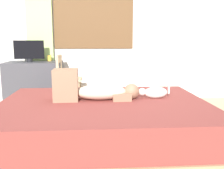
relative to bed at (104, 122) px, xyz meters
name	(u,v)px	position (x,y,z in m)	size (l,w,h in m)	color
ground_plane	(90,150)	(-0.15, -0.19, -0.22)	(16.00, 16.00, 0.00)	tan
back_wall_with_window	(91,20)	(-0.15, 2.06, 1.23)	(6.40, 0.14, 2.90)	silver
bed	(104,122)	(0.00, 0.00, 0.00)	(2.26, 1.73, 0.45)	#997A56
person_lying	(92,89)	(-0.12, 0.11, 0.34)	(0.94, 0.29, 0.34)	#CCB299
cat	(154,92)	(0.57, 0.13, 0.30)	(0.36, 0.12, 0.21)	silver
desk	(35,84)	(-1.09, 1.66, 0.15)	(0.90, 0.56, 0.74)	#38383D
tv_monitor	(29,51)	(-1.16, 1.66, 0.70)	(0.48, 0.10, 0.35)	black
cup	(50,58)	(-0.86, 1.80, 0.57)	(0.06, 0.06, 0.10)	gold
chair_by_desk	(66,76)	(-0.57, 1.54, 0.29)	(0.39, 0.39, 0.86)	tan
curtain_left	(40,34)	(-1.03, 1.94, 0.97)	(0.44, 0.06, 2.39)	#ADCC75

